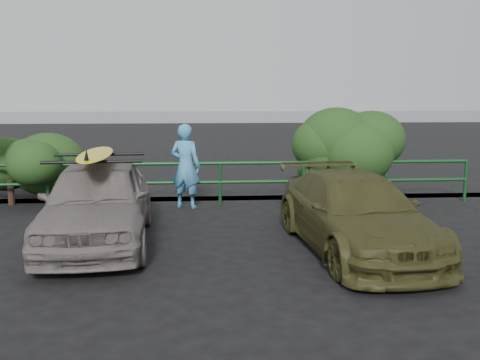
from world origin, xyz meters
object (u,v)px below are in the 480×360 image
Objects in this scene: olive_vehicle at (355,213)px; guardrail at (178,184)px; sedan at (98,202)px; surfboard at (96,154)px; man at (185,166)px.

guardrail is at bearing 123.48° from olive_vehicle.
surfboard reaches higher than sedan.
man reaches higher than olive_vehicle.
surfboard is (0.00, 0.00, 0.84)m from sedan.
guardrail is at bearing -27.95° from man.
surfboard is at bearing 85.63° from man.
sedan is 3.24m from man.
man is (1.45, 2.89, 0.23)m from sedan.
sedan is 1.69× the size of surfboard.
man reaches higher than sedan.
olive_vehicle is at bearing -13.53° from sedan.
man is (-2.94, 3.64, 0.33)m from olive_vehicle.
surfboard is at bearing 0.00° from sedan.
surfboard is at bearing -111.74° from guardrail.
olive_vehicle is 4.55m from surfboard.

